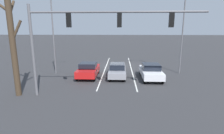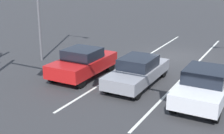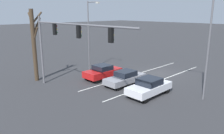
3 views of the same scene
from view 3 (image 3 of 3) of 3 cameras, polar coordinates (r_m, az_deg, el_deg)
name	(u,v)px [view 3 (image 3 of 3)]	position (r m, az deg, el deg)	size (l,w,h in m)	color
ground_plane	(159,73)	(26.17, 12.29, -1.60)	(240.00, 240.00, 0.00)	#333335
lane_stripe_left_divider	(161,80)	(23.52, 12.61, -3.39)	(0.12, 16.44, 0.01)	silver
lane_stripe_center_divider	(136,74)	(25.37, 6.42, -1.84)	(0.12, 16.44, 0.01)	silver
car_red_rightlane_front	(103,72)	(23.34, -2.45, -1.24)	(1.91, 4.10, 1.51)	red
car_gray_midlane_front	(125,78)	(21.49, 3.46, -2.81)	(1.71, 4.47, 1.39)	gray
car_white_leftlane_front	(149,87)	(18.95, 9.67, -5.07)	(1.88, 4.30, 1.53)	silver
traffic_signal_gantry	(63,37)	(18.64, -12.59, 7.55)	(12.18, 0.37, 6.61)	slate
street_lamp_right_shoulder	(90,31)	(26.32, -5.87, 9.25)	(2.08, 0.24, 8.21)	slate
street_lamp_left_shoulder	(207,34)	(18.48, 23.61, 7.96)	(2.09, 0.24, 9.36)	slate
bare_tree_near	(34,42)	(23.51, -19.66, 6.06)	(1.94, 1.56, 7.28)	#423323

